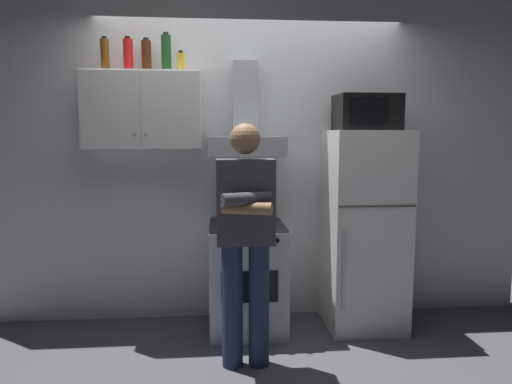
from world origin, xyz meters
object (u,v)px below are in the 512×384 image
object	(u,v)px
bottle_wine_green	(166,53)
upper_cabinet	(143,111)
range_hood	(246,131)
bottle_spice_jar	(181,62)
bottle_soda_red	(128,55)
bottle_rum_dark	(146,56)
microwave	(367,113)
bottle_beer_brown	(105,55)
refrigerator	(364,230)
stove_oven	(247,277)
person_standing	(246,236)

from	to	relation	value
bottle_wine_green	upper_cabinet	bearing A→B (deg)	-174.29
range_hood	bottle_spice_jar	bearing A→B (deg)	-176.39
bottle_soda_red	bottle_rum_dark	distance (m)	0.14
upper_cabinet	bottle_soda_red	size ratio (longest dim) A/B	3.38
microwave	range_hood	bearing A→B (deg)	173.54
bottle_soda_red	bottle_wine_green	xyz separation A→B (m)	(0.29, -0.01, 0.02)
upper_cabinet	bottle_soda_red	bearing A→B (deg)	167.52
upper_cabinet	bottle_spice_jar	xyz separation A→B (m)	(0.30, -0.03, 0.37)
microwave	bottle_beer_brown	distance (m)	2.07
range_hood	microwave	distance (m)	0.97
bottle_beer_brown	refrigerator	bearing A→B (deg)	-3.43
range_hood	refrigerator	bearing A→B (deg)	-7.55
bottle_spice_jar	stove_oven	bearing A→B (deg)	-10.70
bottle_beer_brown	stove_oven	bearing A→B (deg)	-6.48
bottle_beer_brown	bottle_soda_red	bearing A→B (deg)	9.02
range_hood	bottle_soda_red	world-z (taller)	bottle_soda_red
microwave	upper_cabinet	bearing A→B (deg)	176.52
person_standing	bottle_wine_green	bearing A→B (deg)	127.06
bottle_beer_brown	bottle_wine_green	xyz separation A→B (m)	(0.46, 0.02, 0.02)
refrigerator	bottle_beer_brown	xyz separation A→B (m)	(-2.03, 0.12, 1.37)
upper_cabinet	refrigerator	distance (m)	2.00
range_hood	bottle_rum_dark	size ratio (longest dim) A/B	2.87
range_hood	bottle_beer_brown	world-z (taller)	bottle_beer_brown
range_hood	bottle_rum_dark	distance (m)	0.96
range_hood	bottle_beer_brown	xyz separation A→B (m)	(-1.08, -0.00, 0.57)
refrigerator	bottle_soda_red	distance (m)	2.32
refrigerator	person_standing	distance (m)	1.17
microwave	bottle_spice_jar	distance (m)	1.50
stove_oven	refrigerator	distance (m)	1.02
bottle_soda_red	stove_oven	bearing A→B (deg)	-9.33
refrigerator	bottle_soda_red	world-z (taller)	bottle_soda_red
stove_oven	bottle_beer_brown	bearing A→B (deg)	173.52
person_standing	bottle_soda_red	bearing A→B (deg)	138.65
bottle_wine_green	bottle_rum_dark	size ratio (longest dim) A/B	1.15
bottle_beer_brown	bottle_soda_red	size ratio (longest dim) A/B	0.97
range_hood	bottle_spice_jar	distance (m)	0.73
upper_cabinet	bottle_wine_green	size ratio (longest dim) A/B	2.99
range_hood	upper_cabinet	bearing A→B (deg)	-179.91
stove_oven	bottle_spice_jar	world-z (taller)	bottle_spice_jar
bottle_soda_red	upper_cabinet	bearing A→B (deg)	-12.48
bottle_spice_jar	bottle_wine_green	size ratio (longest dim) A/B	0.52
range_hood	bottle_spice_jar	xyz separation A→B (m)	(-0.50, -0.03, 0.52)
stove_oven	range_hood	world-z (taller)	range_hood
stove_oven	range_hood	size ratio (longest dim) A/B	1.17
microwave	bottle_spice_jar	world-z (taller)	bottle_spice_jar
bottle_spice_jar	bottle_rum_dark	size ratio (longest dim) A/B	0.60
stove_oven	microwave	bearing A→B (deg)	1.15
bottle_spice_jar	refrigerator	bearing A→B (deg)	-3.71
bottle_beer_brown	bottle_rum_dark	bearing A→B (deg)	8.97
person_standing	bottle_beer_brown	world-z (taller)	bottle_beer_brown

